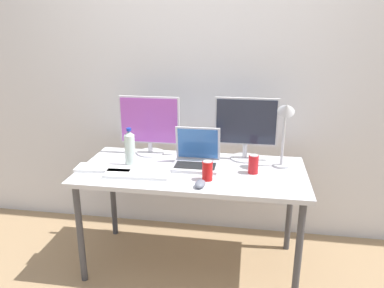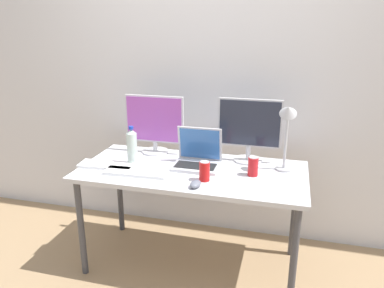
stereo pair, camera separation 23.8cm
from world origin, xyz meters
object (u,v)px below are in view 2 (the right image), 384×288
(monitor_left, at_px, (154,123))
(soda_can_by_laptop, at_px, (204,171))
(laptop_silver, at_px, (198,157))
(soda_can_near_keyboard, at_px, (253,167))
(keyboard_aux, at_px, (106,165))
(desk_lamp, at_px, (287,124))
(monitor_center, at_px, (249,128))
(water_bottle, at_px, (132,147))
(mouse_by_keyboard, at_px, (195,184))
(work_desk, at_px, (192,179))
(keyboard_main, at_px, (136,172))

(monitor_left, height_order, soda_can_by_laptop, monitor_left)
(laptop_silver, bearing_deg, soda_can_near_keyboard, -11.85)
(keyboard_aux, distance_m, desk_lamp, 1.24)
(monitor_center, height_order, soda_can_near_keyboard, monitor_center)
(monitor_left, bearing_deg, laptop_silver, -26.55)
(laptop_silver, relative_size, soda_can_by_laptop, 2.47)
(monitor_left, distance_m, desk_lamp, 0.98)
(keyboard_aux, relative_size, water_bottle, 1.38)
(mouse_by_keyboard, distance_m, desk_lamp, 0.70)
(monitor_left, xyz_separation_m, desk_lamp, (0.96, -0.16, 0.10))
(work_desk, bearing_deg, soda_can_near_keyboard, -0.65)
(keyboard_aux, bearing_deg, keyboard_main, -20.39)
(laptop_silver, xyz_separation_m, desk_lamp, (0.58, 0.03, 0.27))
(keyboard_aux, height_order, desk_lamp, desk_lamp)
(mouse_by_keyboard, distance_m, water_bottle, 0.59)
(monitor_left, height_order, laptop_silver, monitor_left)
(monitor_left, relative_size, water_bottle, 1.64)
(laptop_silver, xyz_separation_m, water_bottle, (-0.45, -0.09, 0.07))
(soda_can_by_laptop, relative_size, desk_lamp, 0.26)
(laptop_silver, bearing_deg, water_bottle, -169.03)
(work_desk, bearing_deg, mouse_by_keyboard, -70.93)
(laptop_silver, relative_size, keyboard_aux, 0.83)
(soda_can_near_keyboard, bearing_deg, mouse_by_keyboard, -139.70)
(work_desk, xyz_separation_m, monitor_left, (-0.36, 0.27, 0.30))
(monitor_center, xyz_separation_m, mouse_by_keyboard, (-0.25, -0.53, -0.22))
(work_desk, bearing_deg, water_bottle, -178.71)
(soda_can_by_laptop, distance_m, desk_lamp, 0.61)
(water_bottle, distance_m, soda_can_near_keyboard, 0.84)
(monitor_center, bearing_deg, laptop_silver, -150.29)
(work_desk, height_order, monitor_left, monitor_left)
(work_desk, distance_m, soda_can_near_keyboard, 0.43)
(mouse_by_keyboard, bearing_deg, keyboard_aux, 171.32)
(monitor_center, bearing_deg, soda_can_near_keyboard, -76.79)
(monitor_left, relative_size, mouse_by_keyboard, 4.29)
(monitor_left, bearing_deg, soda_can_near_keyboard, -19.46)
(keyboard_aux, distance_m, soda_can_near_keyboard, 1.00)
(keyboard_aux, bearing_deg, soda_can_by_laptop, -9.10)
(keyboard_main, xyz_separation_m, mouse_by_keyboard, (0.43, -0.10, 0.01))
(keyboard_main, xyz_separation_m, water_bottle, (-0.09, 0.16, 0.12))
(water_bottle, bearing_deg, mouse_by_keyboard, -26.62)
(keyboard_aux, distance_m, water_bottle, 0.22)
(soda_can_by_laptop, bearing_deg, soda_can_near_keyboard, 28.76)
(water_bottle, height_order, soda_can_near_keyboard, water_bottle)
(soda_can_near_keyboard, bearing_deg, laptop_silver, 168.15)
(laptop_silver, height_order, keyboard_aux, laptop_silver)
(monitor_left, relative_size, monitor_center, 1.00)
(laptop_silver, xyz_separation_m, soda_can_near_keyboard, (0.39, -0.08, 0.00))
(work_desk, xyz_separation_m, laptop_silver, (0.02, 0.08, 0.13))
(monitor_center, bearing_deg, desk_lamp, -30.88)
(monitor_left, relative_size, keyboard_main, 1.08)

